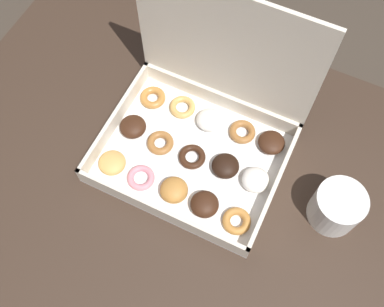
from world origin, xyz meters
name	(u,v)px	position (x,y,z in m)	size (l,w,h in m)	color
ground_plane	(196,262)	(0.00, 0.00, 0.00)	(8.00, 8.00, 0.00)	#42382D
dining_table	(198,200)	(0.00, 0.00, 0.65)	(1.13, 0.75, 0.76)	#38281E
donut_box	(202,129)	(-0.03, 0.08, 0.82)	(0.36, 0.29, 0.32)	white
coffee_mug	(337,207)	(0.26, 0.05, 0.81)	(0.09, 0.09, 0.08)	white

